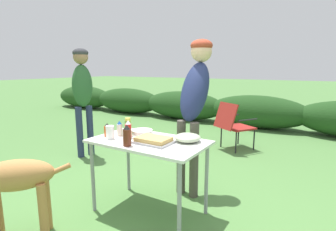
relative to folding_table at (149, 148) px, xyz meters
The scene contains 16 objects.
ground_plane 0.66m from the folding_table, ahead, with size 60.00×60.00×0.00m, color #4C7A3D.
shrub_hedge 4.42m from the folding_table, 90.00° to the left, with size 14.40×0.90×0.77m.
folding_table is the anchor object (origin of this frame).
food_tray 0.15m from the folding_table, 27.71° to the right, with size 0.34×0.25×0.06m.
plate_stack 0.28m from the folding_table, 140.54° to the left, with size 0.22×0.22×0.04m, color white.
mixing_bowl 0.39m from the folding_table, 25.57° to the left, with size 0.25×0.25×0.08m, color #ADBC99.
paper_cup_stack 0.41m from the folding_table, 156.25° to the right, with size 0.08×0.08×0.13m, color white.
hot_sauce_bottle 0.47m from the folding_table, 167.13° to the right, with size 0.06×0.06×0.14m.
mayo_bottle 0.39m from the folding_table, behind, with size 0.06×0.06×0.15m.
relish_jar 0.33m from the folding_table, behind, with size 0.06×0.06×0.18m.
ketchup_bottle 0.28m from the folding_table, behind, with size 0.06×0.06×0.18m.
bbq_sauce_bottle 0.30m from the folding_table, 103.71° to the right, with size 0.07×0.07×0.19m.
standing_person_in_gray_fleece 0.83m from the folding_table, 76.37° to the left, with size 0.35×0.50×1.73m.
standing_person_in_navy_coat 2.10m from the folding_table, 155.83° to the left, with size 0.32×0.38×1.71m.
dog 1.19m from the folding_table, 127.37° to the right, with size 0.67×0.73×0.75m.
camp_chair_green_behind_table 2.43m from the folding_table, 88.69° to the left, with size 0.70×0.74×0.83m.
Camera 1 is at (1.42, -1.95, 1.43)m, focal length 28.00 mm.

